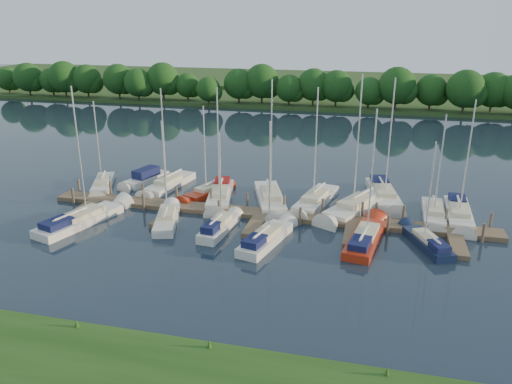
% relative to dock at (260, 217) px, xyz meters
% --- Properties ---
extents(ground, '(260.00, 260.00, 0.00)m').
position_rel_dock_xyz_m(ground, '(0.00, -7.31, -0.20)').
color(ground, '#16222D').
rests_on(ground, ground).
extents(dock, '(40.00, 6.00, 0.40)m').
position_rel_dock_xyz_m(dock, '(0.00, 0.00, 0.00)').
color(dock, brown).
rests_on(dock, ground).
extents(mooring_pilings, '(38.24, 2.84, 2.00)m').
position_rel_dock_xyz_m(mooring_pilings, '(0.00, 1.13, 0.40)').
color(mooring_pilings, '#473D33').
rests_on(mooring_pilings, ground).
extents(far_shore, '(180.00, 30.00, 0.60)m').
position_rel_dock_xyz_m(far_shore, '(0.00, 67.69, 0.10)').
color(far_shore, '#2B481B').
rests_on(far_shore, ground).
extents(distant_hill, '(220.00, 40.00, 1.40)m').
position_rel_dock_xyz_m(distant_hill, '(0.00, 92.69, 0.50)').
color(distant_hill, '#304C21').
rests_on(distant_hill, ground).
extents(treeline, '(145.99, 9.90, 8.22)m').
position_rel_dock_xyz_m(treeline, '(-4.35, 54.76, 3.98)').
color(treeline, '#38281C').
rests_on(treeline, ground).
extents(sailboat_n_0, '(3.96, 7.23, 9.31)m').
position_rel_dock_xyz_m(sailboat_n_0, '(-17.77, 4.27, 0.07)').
color(sailboat_n_0, silver).
rests_on(sailboat_n_0, ground).
extents(motorboat, '(3.25, 6.27, 1.95)m').
position_rel_dock_xyz_m(motorboat, '(-14.15, 6.73, 0.19)').
color(motorboat, silver).
rests_on(motorboat, ground).
extents(sailboat_n_2, '(3.18, 8.42, 10.64)m').
position_rel_dock_xyz_m(sailboat_n_2, '(-11.16, 5.78, 0.08)').
color(sailboat_n_2, silver).
rests_on(sailboat_n_2, ground).
extents(sailboat_n_3, '(3.83, 7.17, 9.26)m').
position_rel_dock_xyz_m(sailboat_n_3, '(-6.46, 4.68, 0.07)').
color(sailboat_n_3, '#AB260F').
rests_on(sailboat_n_3, ground).
extents(sailboat_n_4, '(3.62, 8.92, 11.26)m').
position_rel_dock_xyz_m(sailboat_n_4, '(-4.89, 3.76, 0.13)').
color(sailboat_n_4, silver).
rests_on(sailboat_n_4, ground).
extents(sailboat_n_5, '(4.72, 9.49, 12.10)m').
position_rel_dock_xyz_m(sailboat_n_5, '(0.05, 3.88, 0.08)').
color(sailboat_n_5, silver).
rests_on(sailboat_n_5, ground).
extents(sailboat_n_6, '(3.68, 9.05, 11.41)m').
position_rel_dock_xyz_m(sailboat_n_6, '(4.15, 4.49, 0.08)').
color(sailboat_n_6, silver).
rests_on(sailboat_n_6, ground).
extents(sailboat_n_7, '(6.09, 9.71, 12.72)m').
position_rel_dock_xyz_m(sailboat_n_7, '(7.93, 3.65, 0.08)').
color(sailboat_n_7, silver).
rests_on(sailboat_n_7, ground).
extents(sailboat_n_8, '(3.67, 9.64, 12.03)m').
position_rel_dock_xyz_m(sailboat_n_8, '(10.49, 7.80, 0.12)').
color(sailboat_n_8, silver).
rests_on(sailboat_n_8, ground).
extents(sailboat_n_9, '(2.00, 7.48, 9.66)m').
position_rel_dock_xyz_m(sailboat_n_9, '(14.73, 3.71, 0.08)').
color(sailboat_n_9, silver).
rests_on(sailboat_n_9, ground).
extents(sailboat_n_10, '(2.34, 8.57, 10.86)m').
position_rel_dock_xyz_m(sailboat_n_10, '(16.87, 4.20, 0.12)').
color(sailboat_n_10, silver).
rests_on(sailboat_n_10, ground).
extents(sailboat_s_0, '(4.50, 9.54, 11.99)m').
position_rel_dock_xyz_m(sailboat_s_0, '(-14.55, -4.54, 0.12)').
color(sailboat_s_0, silver).
rests_on(sailboat_s_0, ground).
extents(sailboat_s_1, '(3.31, 7.09, 9.25)m').
position_rel_dock_xyz_m(sailboat_s_1, '(-7.58, -2.77, 0.08)').
color(sailboat_s_1, silver).
rests_on(sailboat_s_1, ground).
extents(sailboat_s_2, '(2.11, 6.54, 8.63)m').
position_rel_dock_xyz_m(sailboat_s_2, '(-2.64, -3.49, 0.14)').
color(sailboat_s_2, silver).
rests_on(sailboat_s_2, ground).
extents(sailboat_s_3, '(3.34, 7.80, 9.96)m').
position_rel_dock_xyz_m(sailboat_s_3, '(1.59, -4.63, 0.13)').
color(sailboat_s_3, silver).
rests_on(sailboat_s_3, ground).
extents(sailboat_s_4, '(3.20, 8.64, 10.81)m').
position_rel_dock_xyz_m(sailboat_s_4, '(9.12, -2.67, 0.12)').
color(sailboat_s_4, '#AB260F').
rests_on(sailboat_s_4, ground).
extents(sailboat_s_5, '(3.71, 6.52, 8.52)m').
position_rel_dock_xyz_m(sailboat_s_5, '(13.70, -2.33, 0.11)').
color(sailboat_s_5, '#0F1A35').
rests_on(sailboat_s_5, ground).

